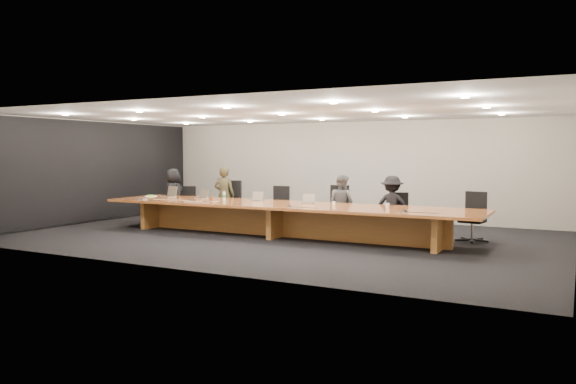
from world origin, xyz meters
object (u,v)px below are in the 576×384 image
object	(u,v)px
conference_table	(282,214)
chair_right	(399,214)
laptop_b	(201,194)
mic_right	(404,211)
chair_far_right	(472,216)
chair_mid_left	(277,207)
water_bottle	(224,196)
chair_left	(229,202)
laptop_a	(168,191)
amber_mug	(211,199)
mic_center	(289,206)
mic_left	(190,200)
paper_cup_far	(388,206)
person_b	(224,195)
person_d	(392,206)
laptop_d	(307,199)
paper_cup_near	(334,203)
laptop_c	(255,196)
av_box	(143,199)
chair_far_left	(186,203)
chair_mid_right	(336,208)
person_c	(342,204)
person_a	(173,195)

from	to	relation	value
conference_table	chair_right	world-z (taller)	chair_right
laptop_b	mic_right	distance (m)	5.55
chair_far_right	laptop_b	xyz separation A→B (m)	(-6.53, -0.83, 0.32)
chair_mid_left	water_bottle	xyz separation A→B (m)	(-0.83, -1.17, 0.32)
chair_far_right	chair_left	bearing A→B (deg)	-171.92
laptop_a	amber_mug	size ratio (longest dim) A/B	4.10
chair_mid_left	mic_center	xyz separation A→B (m)	(1.25, -1.74, 0.22)
chair_left	mic_left	world-z (taller)	chair_left
chair_left	paper_cup_far	size ratio (longest dim) A/B	11.76
person_b	water_bottle	bearing A→B (deg)	109.69
person_d	laptop_d	size ratio (longest dim) A/B	4.70
water_bottle	paper_cup_near	bearing A→B (deg)	2.63
person_b	paper_cup_near	world-z (taller)	person_b
laptop_c	chair_mid_left	bearing A→B (deg)	89.33
person_d	laptop_d	bearing A→B (deg)	16.86
paper_cup_near	chair_far_right	bearing A→B (deg)	19.80
person_b	chair_far_right	bearing A→B (deg)	165.82
person_d	mic_center	xyz separation A→B (m)	(-1.74, -1.76, 0.07)
conference_table	av_box	xyz separation A→B (m)	(-3.60, -0.60, 0.24)
paper_cup_near	mic_right	world-z (taller)	paper_cup_near
laptop_b	mic_center	xyz separation A→B (m)	(3.00, -0.88, -0.10)
laptop_d	mic_center	distance (m)	0.80
chair_far_left	mic_center	world-z (taller)	chair_far_left
laptop_c	chair_far_left	bearing A→B (deg)	166.15
amber_mug	av_box	distance (m)	1.77
chair_far_left	av_box	xyz separation A→B (m)	(0.15, -1.92, 0.27)
chair_mid_right	laptop_b	xyz separation A→B (m)	(-3.34, -0.92, 0.29)
conference_table	amber_mug	size ratio (longest dim) A/B	100.02
person_c	person_d	distance (m)	1.24
laptop_c	mic_center	size ratio (longest dim) A/B	2.81
chair_left	mic_left	size ratio (longest dim) A/B	9.43
laptop_c	water_bottle	world-z (taller)	laptop_c
person_a	amber_mug	bearing A→B (deg)	169.29
chair_left	chair_mid_right	distance (m)	3.10
person_d	laptop_d	world-z (taller)	person_d
amber_mug	chair_right	bearing A→B (deg)	16.83
paper_cup_far	av_box	xyz separation A→B (m)	(-6.05, -0.75, -0.04)
chair_mid_right	laptop_b	size ratio (longest dim) A/B	3.86
person_a	amber_mug	size ratio (longest dim) A/B	16.35
conference_table	person_d	distance (m)	2.54
person_b	mic_right	bearing A→B (deg)	149.23
person_a	mic_left	xyz separation A→B (m)	(1.71, -1.46, 0.03)
person_a	av_box	bearing A→B (deg)	124.12
amber_mug	laptop_a	bearing A→B (deg)	165.82
laptop_c	paper_cup_near	size ratio (longest dim) A/B	3.40
chair_far_left	mic_center	size ratio (longest dim) A/B	9.30
chair_mid_left	paper_cup_far	xyz separation A→B (m)	(3.24, -1.09, 0.26)
chair_right	paper_cup_far	world-z (taller)	chair_right
laptop_a	paper_cup_far	world-z (taller)	laptop_a
laptop_d	amber_mug	world-z (taller)	laptop_d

